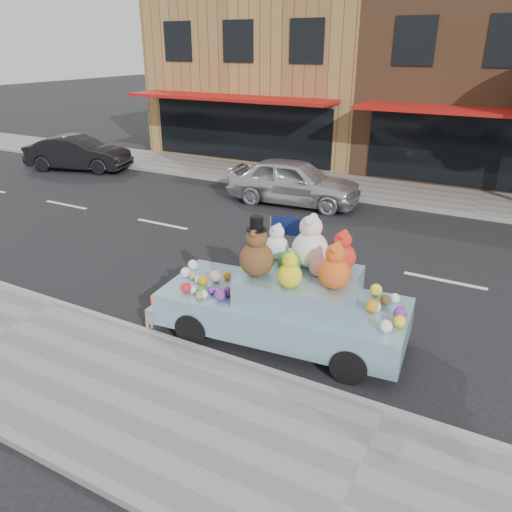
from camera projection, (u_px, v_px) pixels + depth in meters
The scene contains 10 objects.
ground at pixel (445, 281), 11.22m from camera, with size 120.00×120.00×0.00m, color black.
near_sidewalk at pixel (352, 486), 5.95m from camera, with size 60.00×3.00×0.12m, color gray.
far_sidewalk at pixel (479, 203), 16.45m from camera, with size 60.00×3.00×0.12m, color gray.
near_kerb at pixel (386, 411), 7.16m from camera, with size 60.00×0.12×0.13m, color gray.
far_kerb at pixel (473, 216), 15.23m from camera, with size 60.00×0.12×0.13m, color gray.
storefront_left at pixel (281, 72), 23.85m from camera, with size 10.00×9.80×7.30m.
storefront_mid at pixel (511, 79), 19.46m from camera, with size 10.00×9.80×7.30m.
car_silver at pixel (294, 181), 16.37m from camera, with size 1.76×4.39×1.49m, color silver.
car_dark at pixel (78, 153), 20.80m from camera, with size 1.49×4.28×1.41m, color black.
art_car at pixel (286, 298), 8.71m from camera, with size 4.63×2.16×2.39m.
Camera 1 is at (1.09, -10.90, 4.92)m, focal length 35.00 mm.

